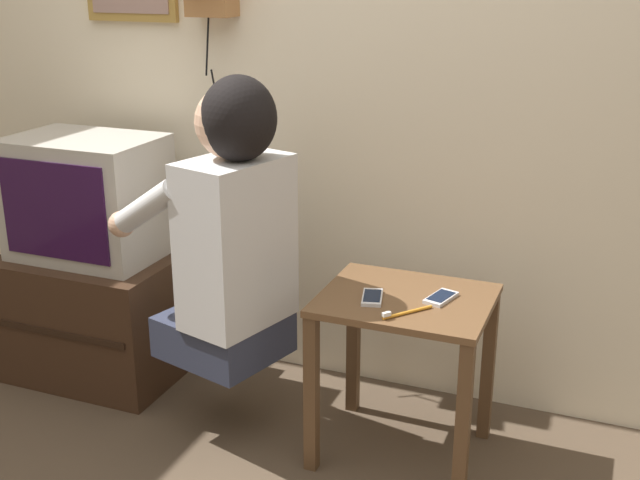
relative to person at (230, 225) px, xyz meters
The scene contains 8 objects.
wall_back 0.78m from the person, 72.92° to the left, with size 6.80×0.05×2.55m.
side_table 0.64m from the person, ahead, with size 0.52×0.44×0.55m.
person is the anchor object (origin of this frame).
tv_stand 0.89m from the person, 163.61° to the left, with size 0.65×0.51×0.48m.
television 0.73m from the person, 163.75° to the left, with size 0.54×0.38×0.45m.
cell_phone_held 0.50m from the person, ahead, with size 0.09×0.14×0.01m.
cell_phone_spare 0.69m from the person, ahead, with size 0.09×0.14×0.01m.
toothbrush 0.62m from the person, ahead, with size 0.12×0.14×0.02m.
Camera 1 is at (0.99, -1.52, 1.53)m, focal length 45.00 mm.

